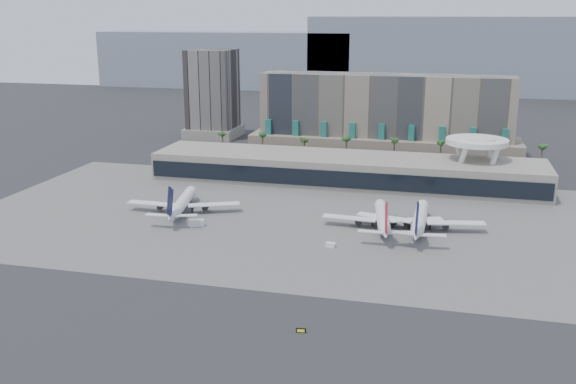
% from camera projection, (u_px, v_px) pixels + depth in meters
% --- Properties ---
extents(ground, '(900.00, 900.00, 0.00)m').
position_uv_depth(ground, '(283.00, 278.00, 180.66)').
color(ground, '#232326').
rests_on(ground, ground).
extents(apron_pad, '(260.00, 130.00, 0.06)m').
position_uv_depth(apron_pad, '(321.00, 220.00, 232.07)').
color(apron_pad, '#5B5B59').
rests_on(apron_pad, ground).
extents(mountain_ridge, '(680.00, 60.00, 70.00)m').
position_uv_depth(mountain_ridge, '(436.00, 60.00, 605.54)').
color(mountain_ridge, gray).
rests_on(mountain_ridge, ground).
extents(hotel, '(140.00, 30.00, 42.00)m').
position_uv_depth(hotel, '(384.00, 123.00, 336.89)').
color(hotel, gray).
rests_on(hotel, ground).
extents(office_tower, '(30.00, 30.00, 52.00)m').
position_uv_depth(office_tower, '(213.00, 99.00, 383.73)').
color(office_tower, black).
rests_on(office_tower, ground).
extents(terminal, '(170.00, 32.50, 14.50)m').
position_uv_depth(terminal, '(345.00, 168.00, 281.61)').
color(terminal, '#9B9688').
rests_on(terminal, ground).
extents(saucer_structure, '(26.00, 26.00, 21.89)m').
position_uv_depth(saucer_structure, '(477.00, 145.00, 271.31)').
color(saucer_structure, white).
rests_on(saucer_structure, ground).
extents(palm_row, '(157.80, 2.80, 13.10)m').
position_uv_depth(palm_row, '(371.00, 145.00, 311.78)').
color(palm_row, brown).
rests_on(palm_row, ground).
extents(airliner_left, '(42.37, 44.01, 15.32)m').
position_uv_depth(airliner_left, '(182.00, 203.00, 239.44)').
color(airliner_left, white).
rests_on(airliner_left, ground).
extents(airliner_centre, '(41.65, 43.18, 14.97)m').
position_uv_depth(airliner_centre, '(382.00, 218.00, 222.16)').
color(airliner_centre, white).
rests_on(airliner_centre, ground).
extents(airliner_right, '(44.41, 45.68, 15.78)m').
position_uv_depth(airliner_right, '(420.00, 219.00, 220.12)').
color(airliner_right, white).
rests_on(airliner_right, ground).
extents(service_vehicle_a, '(5.55, 4.27, 2.44)m').
position_uv_depth(service_vehicle_a, '(197.00, 223.00, 224.48)').
color(service_vehicle_a, silver).
rests_on(service_vehicle_a, ground).
extents(service_vehicle_b, '(3.21, 2.12, 1.54)m').
position_uv_depth(service_vehicle_b, '(331.00, 245.00, 204.48)').
color(service_vehicle_b, white).
rests_on(service_vehicle_b, ground).
extents(taxiway_sign, '(2.41, 0.71, 1.09)m').
position_uv_depth(taxiway_sign, '(301.00, 330.00, 149.68)').
color(taxiway_sign, black).
rests_on(taxiway_sign, ground).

